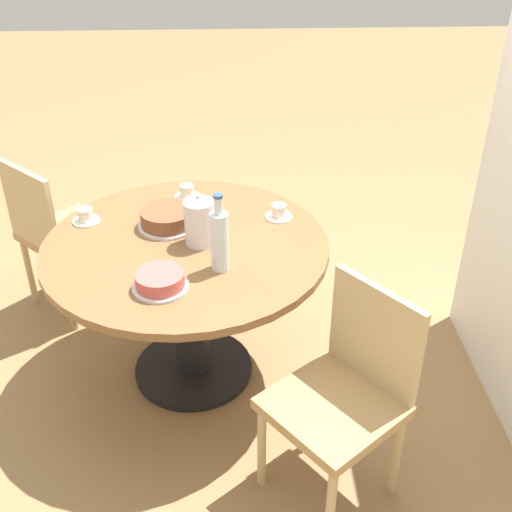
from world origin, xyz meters
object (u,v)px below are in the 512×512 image
(cake_main, at_px, (167,218))
(cup_b, at_px, (187,193))
(chair_a, at_px, (60,231))
(cup_c, at_px, (279,212))
(cup_a, at_px, (86,217))
(chair_b, at_px, (345,392))
(cake_second, at_px, (160,281))
(coffee_pot, at_px, (199,221))
(water_bottle, at_px, (219,239))

(cake_main, xyz_separation_m, cup_b, (-0.27, 0.07, -0.01))
(chair_a, distance_m, cup_c, 1.18)
(cup_a, relative_size, cup_c, 1.00)
(chair_a, height_order, chair_b, same)
(cake_second, height_order, cup_c, cake_second)
(cup_c, bearing_deg, coffee_pot, -58.98)
(chair_a, xyz_separation_m, chair_b, (1.21, 1.28, 0.00))
(chair_b, bearing_deg, chair_a, -171.75)
(water_bottle, height_order, cake_main, water_bottle)
(water_bottle, relative_size, cake_main, 1.25)
(cup_a, height_order, cup_b, same)
(cake_main, xyz_separation_m, cup_a, (-0.06, -0.37, -0.01))
(coffee_pot, bearing_deg, cup_a, -111.90)
(cup_c, bearing_deg, cake_second, -42.48)
(cake_second, bearing_deg, water_bottle, 118.90)
(cup_b, bearing_deg, cake_second, -4.97)
(water_bottle, relative_size, cake_second, 1.52)
(coffee_pot, bearing_deg, water_bottle, 23.21)
(chair_b, height_order, water_bottle, water_bottle)
(cake_main, height_order, cake_second, cake_main)
(water_bottle, bearing_deg, cake_main, -146.26)
(water_bottle, xyz_separation_m, cup_b, (-0.62, -0.16, -0.11))
(cup_a, height_order, cup_c, same)
(chair_a, relative_size, cup_c, 7.03)
(chair_b, distance_m, cup_c, 0.92)
(cup_a, xyz_separation_m, cup_c, (-0.00, 0.86, 0.00))
(cake_main, bearing_deg, cup_c, 96.60)
(chair_a, distance_m, cake_second, 1.11)
(chair_b, xyz_separation_m, water_bottle, (-0.45, -0.44, 0.38))
(chair_a, relative_size, cup_b, 7.03)
(chair_a, relative_size, cup_a, 7.03)
(cup_a, bearing_deg, chair_a, -146.54)
(cake_main, bearing_deg, cup_b, 165.08)
(chair_a, bearing_deg, water_bottle, -179.24)
(chair_b, bearing_deg, cake_second, -154.34)
(cake_main, distance_m, cup_c, 0.50)
(cake_second, distance_m, cup_a, 0.65)
(cake_second, distance_m, cup_b, 0.75)
(cake_second, xyz_separation_m, cup_b, (-0.75, 0.07, -0.01))
(chair_a, relative_size, cake_second, 3.99)
(coffee_pot, height_order, cup_c, coffee_pot)
(cake_main, bearing_deg, chair_b, 40.18)
(coffee_pot, bearing_deg, cup_b, -169.92)
(cup_c, bearing_deg, cake_main, -83.40)
(cake_main, bearing_deg, cup_a, -98.69)
(chair_a, bearing_deg, cake_second, 167.59)
(water_bottle, distance_m, cup_a, 0.73)
(coffee_pot, distance_m, cake_second, 0.36)
(chair_a, xyz_separation_m, cup_a, (0.35, 0.23, 0.27))
(water_bottle, bearing_deg, cup_a, -124.06)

